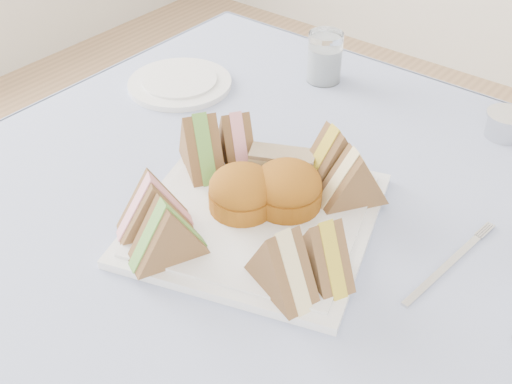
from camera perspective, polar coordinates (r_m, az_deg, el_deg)
The scene contains 17 objects.
tablecloth at distance 0.84m, azimuth 1.28°, elevation -3.53°, with size 1.02×1.02×0.01m, color #96A1CD.
serving_plate at distance 0.85m, azimuth 0.00°, elevation -2.34°, with size 0.30×0.30×0.01m, color white.
sandwich_fl_a at distance 0.80m, azimuth -9.15°, elevation -1.02°, with size 0.10×0.04×0.09m, color brown, non-canonical shape.
sandwich_fl_b at distance 0.76m, azimuth -7.96°, elevation -3.34°, with size 0.10×0.04×0.08m, color brown, non-canonical shape.
sandwich_fr_a at distance 0.74m, azimuth 6.02°, elevation -4.95°, with size 0.09×0.04×0.08m, color brown, non-canonical shape.
sandwich_fr_b at distance 0.72m, azimuth 2.31°, elevation -6.02°, with size 0.10×0.04×0.09m, color brown, non-canonical shape.
sandwich_bl_a at distance 0.90m, azimuth -4.93°, elevation 4.51°, with size 0.10×0.05×0.09m, color brown, non-canonical shape.
sandwich_bl_b at distance 0.92m, azimuth -1.80°, elevation 4.99°, with size 0.09×0.04×0.08m, color brown, non-canonical shape.
sandwich_br_a at distance 0.85m, azimuth 8.65°, elevation 1.40°, with size 0.09×0.04×0.08m, color brown, non-canonical shape.
sandwich_br_b at distance 0.88m, azimuth 6.87°, elevation 3.38°, with size 0.10×0.05×0.09m, color brown, non-canonical shape.
scone_left at distance 0.83m, azimuth -1.25°, elevation 0.09°, with size 0.09×0.09×0.06m, color #A75711.
scone_right at distance 0.84m, azimuth 2.81°, elevation 0.39°, with size 0.09×0.09×0.06m, color #A75711.
pastry_slice at distance 0.90m, azimuth 2.35°, elevation 2.45°, with size 0.09×0.04×0.04m, color beige.
side_plate at distance 1.16m, azimuth -6.78°, elevation 9.55°, with size 0.18×0.18×0.01m, color white.
water_glass at distance 1.16m, azimuth 6.13°, elevation 11.83°, with size 0.06×0.06×0.09m, color white.
tea_strainer at distance 1.08m, azimuth 21.28°, elevation 5.49°, with size 0.07×0.07×0.04m, color beige.
fork at distance 0.81m, azimuth 16.29°, elevation -6.64°, with size 0.01×0.16×0.00m, color beige.
Camera 1 is at (0.37, -0.50, 1.30)m, focal length 45.00 mm.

